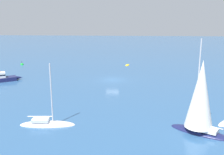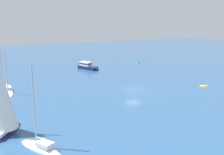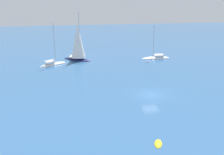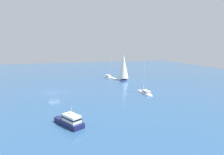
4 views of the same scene
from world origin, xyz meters
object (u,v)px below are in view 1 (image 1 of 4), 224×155
(tender, at_px, (127,65))
(channel_buoy, at_px, (22,65))
(sloop, at_px, (201,100))
(sloop_1, at_px, (47,124))
(motor_cruiser, at_px, (1,78))

(tender, relative_size, channel_buoy, 1.54)
(sloop, xyz_separation_m, sloop_1, (-18.18, 1.14, -3.87))
(channel_buoy, bearing_deg, sloop, -46.74)
(motor_cruiser, distance_m, sloop, 38.72)
(sloop, bearing_deg, tender, -45.55)
(channel_buoy, bearing_deg, motor_cruiser, -84.39)
(sloop, bearing_deg, motor_cruiser, -0.36)
(motor_cruiser, distance_m, sloop_1, 24.31)
(tender, distance_m, sloop_1, 37.10)
(motor_cruiser, xyz_separation_m, channel_buoy, (-1.51, 15.40, -0.75))
(motor_cruiser, relative_size, sloop, 0.57)
(tender, distance_m, channel_buoy, 26.05)
(tender, bearing_deg, sloop, -149.44)
(tender, xyz_separation_m, motor_cruiser, (-24.53, -16.05, 0.76))
(sloop_1, bearing_deg, channel_buoy, 111.52)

